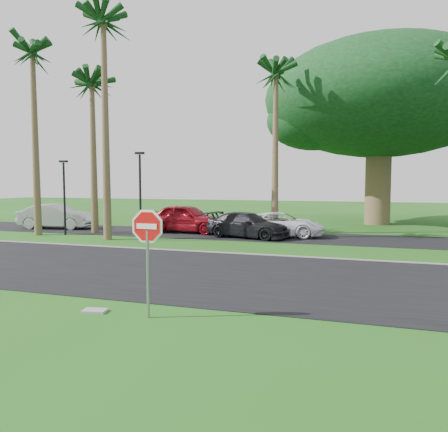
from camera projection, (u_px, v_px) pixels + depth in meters
name	position (u px, v px, depth m)	size (l,w,h in m)	color
ground	(181.00, 286.00, 12.96)	(120.00, 120.00, 0.00)	#214A12
road	(205.00, 273.00, 14.86)	(120.00, 8.00, 0.02)	black
parking_strip	(269.00, 236.00, 24.82)	(120.00, 5.00, 0.02)	black
curb	(238.00, 254.00, 18.70)	(120.00, 0.12, 0.06)	gray
stop_sign_near	(147.00, 241.00, 9.83)	(1.05, 0.07, 2.62)	gray
palm_left_far	(32.00, 57.00, 24.71)	(5.00, 5.00, 11.50)	brown
palm_left_mid	(92.00, 88.00, 25.95)	(5.00, 5.00, 10.00)	brown
palm_left_near	(103.00, 27.00, 22.62)	(5.00, 5.00, 12.50)	brown
palm_center	(276.00, 78.00, 25.53)	(5.00, 5.00, 10.50)	brown
canopy_tree	(380.00, 100.00, 31.28)	(16.50, 16.50, 13.12)	brown
streetlight_left	(64.00, 192.00, 25.32)	(0.45, 0.25, 4.34)	black
streetlight_right	(140.00, 190.00, 22.66)	(0.45, 0.25, 4.64)	black
car_silver	(57.00, 217.00, 28.83)	(1.70, 4.88, 1.61)	#AEAFB5
car_red	(187.00, 219.00, 26.62)	(2.03, 5.06, 1.72)	maroon
car_dark	(248.00, 225.00, 24.17)	(1.94, 4.78, 1.39)	black
car_minivan	(281.00, 225.00, 24.74)	(2.26, 4.91, 1.36)	white
utility_slab	(95.00, 311.00, 10.38)	(0.55, 0.35, 0.06)	gray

